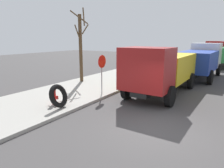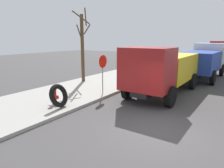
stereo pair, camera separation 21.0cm
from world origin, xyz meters
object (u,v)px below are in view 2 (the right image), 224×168
fire_hydrant (54,95)px  dump_truck_yellow (163,69)px  dump_truck_orange (220,49)px  bare_tree (83,46)px  dump_truck_blue (204,60)px  loose_tire (59,96)px  stop_sign (103,67)px

fire_hydrant → dump_truck_yellow: dump_truck_yellow is taller
dump_truck_orange → bare_tree: bare_tree is taller
dump_truck_blue → dump_truck_yellow: bearing=171.5°
loose_tire → dump_truck_blue: 13.52m
dump_truck_yellow → bare_tree: (-0.16, 6.34, 1.26)m
fire_hydrant → dump_truck_yellow: (5.33, -3.77, 0.99)m
loose_tire → dump_truck_blue: (12.79, -4.28, 0.87)m
dump_truck_yellow → loose_tire: bearing=150.2°
stop_sign → dump_truck_yellow: dump_truck_yellow is taller
fire_hydrant → stop_sign: (2.98, -0.90, 1.16)m
loose_tire → dump_truck_yellow: dump_truck_yellow is taller
dump_truck_yellow → dump_truck_blue: size_ratio=1.00×
loose_tire → dump_truck_orange: 34.07m
loose_tire → dump_truck_blue: bearing=-18.5°
fire_hydrant → loose_tire: (-0.24, -0.58, 0.12)m
loose_tire → stop_sign: bearing=-5.7°
dump_truck_blue → fire_hydrant: bearing=158.8°
loose_tire → dump_truck_orange: size_ratio=0.16×
stop_sign → bare_tree: (2.19, 3.47, 1.09)m
dump_truck_blue → stop_sign: bearing=157.6°
dump_truck_blue → dump_truck_orange: size_ratio=1.00×
dump_truck_yellow → stop_sign: bearing=129.3°
dump_truck_yellow → fire_hydrant: bearing=144.7°
fire_hydrant → dump_truck_blue: (12.56, -4.86, 0.99)m
stop_sign → dump_truck_orange: size_ratio=0.33×
loose_tire → dump_truck_blue: dump_truck_blue is taller
dump_truck_yellow → dump_truck_orange: 28.32m
fire_hydrant → dump_truck_yellow: 6.61m
dump_truck_blue → bare_tree: (-7.39, 7.42, 1.26)m
dump_truck_yellow → dump_truck_blue: bearing=-8.5°
fire_hydrant → stop_sign: size_ratio=0.38×
stop_sign → bare_tree: 4.24m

